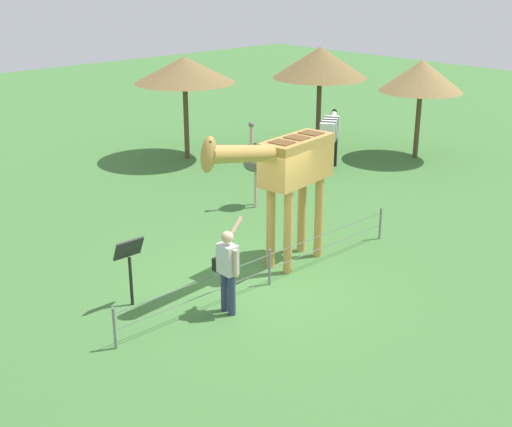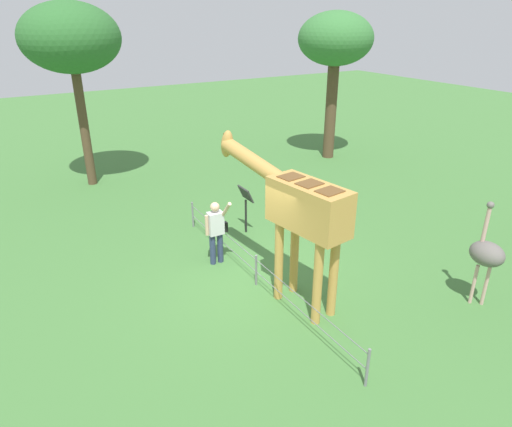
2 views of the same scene
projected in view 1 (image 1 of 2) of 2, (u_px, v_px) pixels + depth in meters
The scene contains 10 objects.
ground_plane at pixel (262, 281), 13.65m from camera, with size 60.00×60.00×0.00m, color #427538.
giraffe at pixel (288, 168), 13.61m from camera, with size 3.68×1.01×3.23m.
visitor at pixel (228, 267), 12.13m from camera, with size 0.63×0.58×1.71m.
zebra at pixel (330, 132), 20.67m from camera, with size 1.67×1.26×1.66m.
ostrich at pixel (256, 162), 17.45m from camera, with size 0.70×0.56×2.25m.
shade_hut_near at pixel (184, 70), 21.24m from camera, with size 3.14×3.14×3.24m.
shade_hut_far at pixel (422, 76), 21.36m from camera, with size 2.62×2.62×3.13m.
shade_hut_aside at pixel (320, 63), 22.18m from camera, with size 3.08×3.08×3.42m.
info_sign at pixel (129, 258), 12.38m from camera, with size 0.56×0.21×1.32m.
wire_fence at pixel (270, 266), 13.36m from camera, with size 7.05×0.05×0.75m.
Camera 1 is at (8.48, 8.98, 5.97)m, focal length 48.11 mm.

